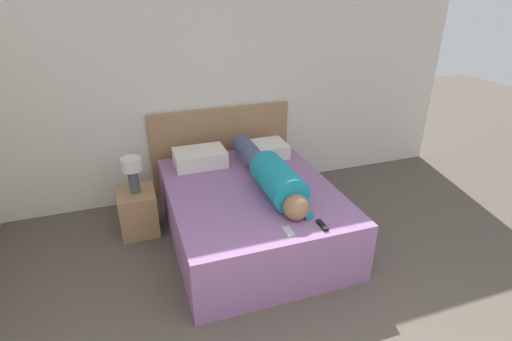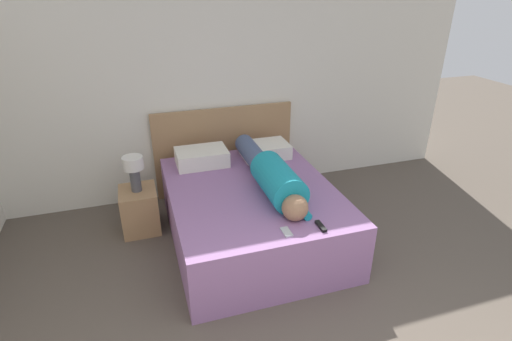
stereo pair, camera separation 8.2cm
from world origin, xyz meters
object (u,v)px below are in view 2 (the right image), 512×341
object	(u,v)px
bed	(252,214)
cell_phone	(287,232)
person_lying	(272,175)
pillow_second	(265,150)
tv_remote	(321,226)
nightstand	(140,210)
table_lamp	(134,169)
pillow_near_headboard	(202,157)

from	to	relation	value
bed	cell_phone	distance (m)	0.84
person_lying	cell_phone	xyz separation A→B (m)	(-0.13, -0.73, -0.13)
pillow_second	person_lying	bearing A→B (deg)	-104.21
person_lying	tv_remote	distance (m)	0.77
nightstand	person_lying	bearing A→B (deg)	-25.06
pillow_second	bed	bearing A→B (deg)	-118.47
nightstand	table_lamp	xyz separation A→B (m)	(0.00, 0.00, 0.47)
pillow_second	cell_phone	world-z (taller)	pillow_second
nightstand	tv_remote	world-z (taller)	tv_remote
table_lamp	person_lying	distance (m)	1.35
bed	tv_remote	bearing A→B (deg)	-67.53
person_lying	nightstand	bearing A→B (deg)	154.94
table_lamp	pillow_second	size ratio (longest dim) A/B	0.72
bed	nightstand	xyz separation A→B (m)	(-1.05, 0.51, -0.06)
person_lying	cell_phone	bearing A→B (deg)	-100.48
pillow_near_headboard	bed	bearing A→B (deg)	-62.93
nightstand	tv_remote	xyz separation A→B (m)	(1.38, -1.32, 0.36)
nightstand	pillow_near_headboard	size ratio (longest dim) A/B	0.84
tv_remote	cell_phone	world-z (taller)	tv_remote
person_lying	pillow_second	world-z (taller)	person_lying
person_lying	cell_phone	distance (m)	0.75
cell_phone	pillow_near_headboard	bearing A→B (deg)	104.95
table_lamp	pillow_second	bearing A→B (deg)	6.73
nightstand	pillow_near_headboard	world-z (taller)	pillow_near_headboard
tv_remote	bed	bearing A→B (deg)	112.47
bed	pillow_second	distance (m)	0.85
person_lying	pillow_near_headboard	distance (m)	0.91
person_lying	bed	bearing A→B (deg)	160.85
bed	table_lamp	world-z (taller)	table_lamp
bed	table_lamp	size ratio (longest dim) A/B	5.17
nightstand	cell_phone	size ratio (longest dim) A/B	3.48
person_lying	tv_remote	size ratio (longest dim) A/B	10.81
pillow_near_headboard	tv_remote	distance (m)	1.63
pillow_second	tv_remote	distance (m)	1.48
bed	tv_remote	world-z (taller)	tv_remote
cell_phone	pillow_second	bearing A→B (deg)	77.63
tv_remote	pillow_near_headboard	bearing A→B (deg)	114.61
bed	cell_phone	world-z (taller)	cell_phone
nightstand	pillow_near_headboard	distance (m)	0.84
table_lamp	tv_remote	distance (m)	1.91
tv_remote	pillow_second	bearing A→B (deg)	88.68
nightstand	table_lamp	world-z (taller)	table_lamp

